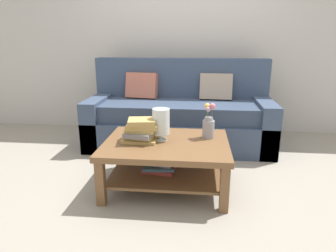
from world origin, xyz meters
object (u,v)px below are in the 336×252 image
object	(u,v)px
book_stack_main	(141,130)
flower_pitcher	(209,125)
couch	(180,116)
coffee_table	(166,154)
glass_hurricane_vase	(161,122)

from	to	relation	value
book_stack_main	flower_pitcher	xyz separation A→B (m)	(0.59, 0.16, 0.02)
couch	flower_pitcher	size ratio (longest dim) A/B	6.90
book_stack_main	coffee_table	bearing A→B (deg)	2.57
coffee_table	book_stack_main	xyz separation A→B (m)	(-0.22, -0.01, 0.22)
book_stack_main	flower_pitcher	size ratio (longest dim) A/B	0.98
coffee_table	book_stack_main	size ratio (longest dim) A/B	3.45
coffee_table	glass_hurricane_vase	bearing A→B (deg)	143.38
flower_pitcher	coffee_table	bearing A→B (deg)	-157.84
coffee_table	glass_hurricane_vase	xyz separation A→B (m)	(-0.05, 0.03, 0.29)
glass_hurricane_vase	flower_pitcher	world-z (taller)	flower_pitcher
book_stack_main	couch	bearing A→B (deg)	77.48
coffee_table	book_stack_main	bearing A→B (deg)	-177.43
coffee_table	glass_hurricane_vase	size ratio (longest dim) A/B	3.79
coffee_table	flower_pitcher	distance (m)	0.47
coffee_table	glass_hurricane_vase	world-z (taller)	glass_hurricane_vase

